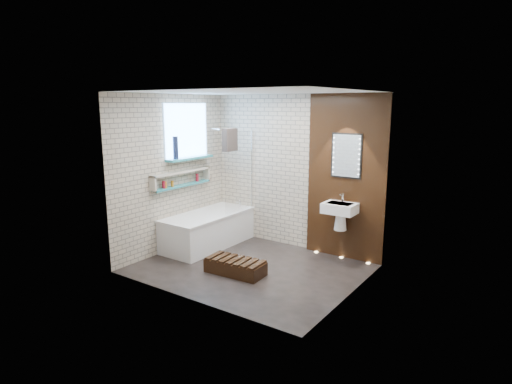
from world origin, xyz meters
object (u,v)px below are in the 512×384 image
Objects in this scene: led_mirror at (346,156)px; washbasin at (340,212)px; walnut_step at (235,267)px; bathtub at (208,229)px; bath_screen at (239,172)px.

washbasin is at bearing -90.00° from led_mirror.
bathtub is at bearing 147.31° from walnut_step.
led_mirror is at bearing 19.78° from bathtub.
bathtub is 1.14m from bath_screen.
led_mirror is at bearing 90.00° from washbasin.
led_mirror reaches higher than bathtub.
washbasin is at bearing 16.01° from bathtub.
washbasin is 1.84m from walnut_step.
bath_screen reaches higher than walnut_step.
led_mirror is (2.17, 0.78, 1.36)m from bathtub.
washbasin is 0.88m from led_mirror.
bath_screen is 2.41× the size of washbasin.
led_mirror is (0.00, 0.16, 0.86)m from washbasin.
bath_screen is 1.89m from washbasin.
washbasin reaches higher than bathtub.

